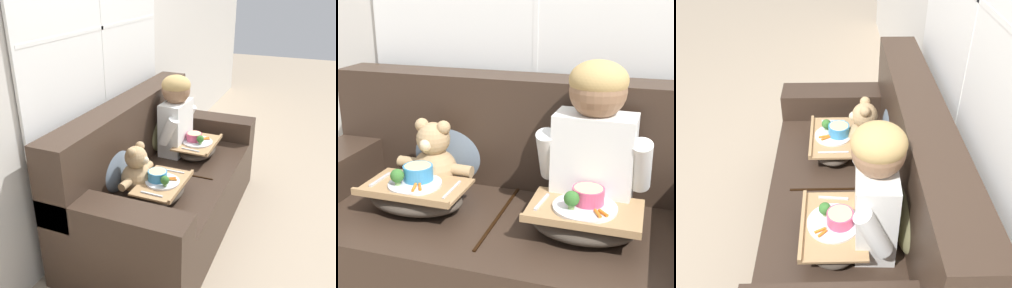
# 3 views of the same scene
# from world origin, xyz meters

# --- Properties ---
(couch) EXTENTS (1.82, 0.88, 0.94)m
(couch) POSITION_xyz_m (0.00, 0.07, 0.34)
(couch) COLOR #38281E
(couch) RESTS_ON ground_plane
(throw_pillow_behind_child) EXTENTS (0.37, 0.18, 0.39)m
(throw_pillow_behind_child) POSITION_xyz_m (0.35, 0.25, 0.62)
(throw_pillow_behind_child) COLOR #898456
(throw_pillow_behind_child) RESTS_ON couch
(throw_pillow_behind_teddy) EXTENTS (0.38, 0.18, 0.40)m
(throw_pillow_behind_teddy) POSITION_xyz_m (-0.35, 0.25, 0.62)
(throw_pillow_behind_teddy) COLOR slate
(throw_pillow_behind_teddy) RESTS_ON couch
(child_figure) EXTENTS (0.44, 0.22, 0.62)m
(child_figure) POSITION_xyz_m (0.35, 0.09, 0.78)
(child_figure) COLOR white
(child_figure) RESTS_ON couch
(teddy_bear) EXTENTS (0.36, 0.25, 0.34)m
(teddy_bear) POSITION_xyz_m (-0.35, 0.08, 0.59)
(teddy_bear) COLOR tan
(teddy_bear) RESTS_ON couch
(lap_tray_child) EXTENTS (0.41, 0.29, 0.19)m
(lap_tray_child) POSITION_xyz_m (0.35, -0.10, 0.51)
(lap_tray_child) COLOR #473D33
(lap_tray_child) RESTS_ON child_figure
(lap_tray_teddy) EXTENTS (0.42, 0.27, 0.19)m
(lap_tray_teddy) POSITION_xyz_m (-0.35, -0.09, 0.51)
(lap_tray_teddy) COLOR #473D33
(lap_tray_teddy) RESTS_ON teddy_bear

